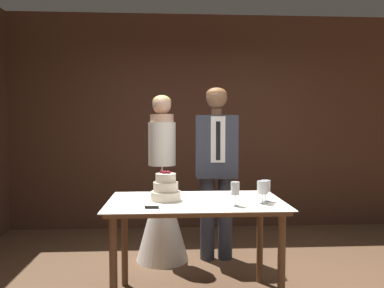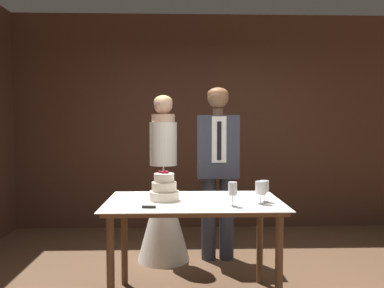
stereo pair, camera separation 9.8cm
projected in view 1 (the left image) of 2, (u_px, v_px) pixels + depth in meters
The scene contains 9 objects.
wall_back at pixel (202, 122), 5.14m from camera, with size 5.38×0.12×2.88m, color #472B1E.
cake_table at pixel (195, 212), 2.96m from camera, with size 1.38×0.83×0.81m.
tiered_cake at pixel (166, 189), 2.95m from camera, with size 0.24×0.24×0.24m.
cake_knife at pixel (163, 208), 2.66m from camera, with size 0.42×0.06×0.02m.
wine_glass_near at pixel (262, 188), 2.83m from camera, with size 0.08×0.08×0.17m.
wine_glass_middle at pixel (266, 187), 2.91m from camera, with size 0.07×0.07×0.17m.
wine_glass_far at pixel (235, 190), 2.74m from camera, with size 0.07×0.07×0.18m.
bride at pixel (162, 201), 3.87m from camera, with size 0.54×0.54×1.71m.
groom at pixel (216, 162), 3.88m from camera, with size 0.42×0.25×1.79m.
Camera 1 is at (-0.44, -2.71, 1.41)m, focal length 35.00 mm.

